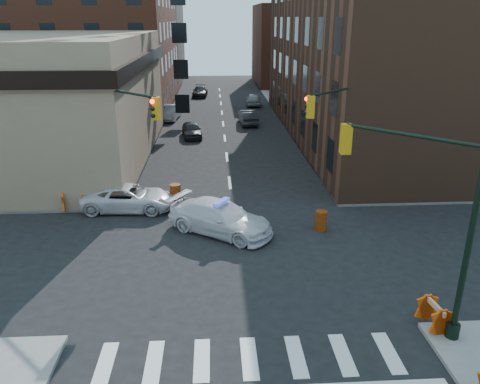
{
  "coord_description": "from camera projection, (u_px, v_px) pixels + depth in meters",
  "views": [
    {
      "loc": [
        -0.98,
        -18.77,
        10.12
      ],
      "look_at": [
        0.23,
        2.36,
        2.2
      ],
      "focal_mm": 35.0,
      "sensor_mm": 36.0,
      "label": 1
    }
  ],
  "objects": [
    {
      "name": "ground",
      "position": [
        238.0,
        256.0,
        21.15
      ],
      "size": [
        140.0,
        140.0,
        0.0
      ],
      "primitive_type": "plane",
      "color": "black",
      "rests_on": "ground"
    },
    {
      "name": "sidewalk_nw",
      "position": [
        10.0,
        116.0,
        50.5
      ],
      "size": [
        34.0,
        54.5,
        0.15
      ],
      "primitive_type": "cube",
      "color": "gray",
      "rests_on": "ground"
    },
    {
      "name": "sidewalk_ne",
      "position": [
        425.0,
        112.0,
        52.98
      ],
      "size": [
        34.0,
        54.5,
        0.15
      ],
      "primitive_type": "cube",
      "color": "gray",
      "rests_on": "ground"
    },
    {
      "name": "apartment_block",
      "position": [
        57.0,
        0.0,
        53.35
      ],
      "size": [
        25.0,
        25.0,
        24.0
      ],
      "primitive_type": "cube",
      "color": "brown",
      "rests_on": "ground"
    },
    {
      "name": "commercial_row_ne",
      "position": [
        374.0,
        56.0,
        40.43
      ],
      "size": [
        14.0,
        34.0,
        14.0
      ],
      "primitive_type": "cube",
      "color": "#513020",
      "rests_on": "ground"
    },
    {
      "name": "filler_nw",
      "position": [
        119.0,
        31.0,
        75.45
      ],
      "size": [
        20.0,
        18.0,
        16.0
      ],
      "primitive_type": "cube",
      "color": "brown",
      "rests_on": "ground"
    },
    {
      "name": "filler_ne",
      "position": [
        306.0,
        45.0,
        74.03
      ],
      "size": [
        16.0,
        16.0,
        12.0
      ],
      "primitive_type": "cube",
      "color": "brown",
      "rests_on": "ground"
    },
    {
      "name": "signal_pole_se",
      "position": [
        438.0,
        204.0,
        14.69
      ],
      "size": [
        5.4,
        5.27,
        8.0
      ],
      "rotation": [
        0.0,
        0.0,
        2.36
      ],
      "color": "black",
      "rests_on": "sidewalk_se"
    },
    {
      "name": "signal_pole_nw",
      "position": [
        120.0,
        136.0,
        24.3
      ],
      "size": [
        3.58,
        3.67,
        8.0
      ],
      "rotation": [
        0.0,
        0.0,
        -0.79
      ],
      "color": "black",
      "rests_on": "sidewalk_nw"
    },
    {
      "name": "signal_pole_ne",
      "position": [
        341.0,
        133.0,
        24.95
      ],
      "size": [
        3.67,
        3.58,
        8.0
      ],
      "rotation": [
        0.0,
        0.0,
        -2.36
      ],
      "color": "black",
      "rests_on": "sidewalk_ne"
    },
    {
      "name": "tree_ne_near",
      "position": [
        302.0,
        91.0,
        44.64
      ],
      "size": [
        3.0,
        3.0,
        4.85
      ],
      "color": "black",
      "rests_on": "sidewalk_ne"
    },
    {
      "name": "tree_ne_far",
      "position": [
        289.0,
        81.0,
        52.12
      ],
      "size": [
        3.0,
        3.0,
        4.85
      ],
      "color": "black",
      "rests_on": "sidewalk_ne"
    },
    {
      "name": "police_car",
      "position": [
        220.0,
        218.0,
        23.2
      ],
      "size": [
        5.78,
        4.88,
        1.59
      ],
      "primitive_type": "imported",
      "rotation": [
        0.0,
        0.0,
        0.98
      ],
      "color": "silver",
      "rests_on": "ground"
    },
    {
      "name": "pickup",
      "position": [
        128.0,
        198.0,
        26.01
      ],
      "size": [
        5.2,
        2.61,
        1.41
      ],
      "primitive_type": "imported",
      "rotation": [
        0.0,
        0.0,
        1.52
      ],
      "color": "silver",
      "rests_on": "ground"
    },
    {
      "name": "parked_car_wnear",
      "position": [
        192.0,
        130.0,
        41.87
      ],
      "size": [
        2.09,
        4.13,
        1.35
      ],
      "primitive_type": "imported",
      "rotation": [
        0.0,
        0.0,
        0.13
      ],
      "color": "black",
      "rests_on": "ground"
    },
    {
      "name": "parked_car_wfar",
      "position": [
        170.0,
        113.0,
        49.06
      ],
      "size": [
        2.14,
        4.73,
        1.51
      ],
      "primitive_type": "imported",
      "rotation": [
        0.0,
        0.0,
        -0.12
      ],
      "color": "gray",
      "rests_on": "ground"
    },
    {
      "name": "parked_car_wdeep",
      "position": [
        200.0,
        91.0,
        63.51
      ],
      "size": [
        2.12,
        4.8,
        1.37
      ],
      "primitive_type": "imported",
      "rotation": [
        0.0,
        0.0,
        -0.04
      ],
      "color": "black",
      "rests_on": "ground"
    },
    {
      "name": "parked_car_enear",
      "position": [
        248.0,
        117.0,
        46.9
      ],
      "size": [
        1.81,
        4.52,
        1.46
      ],
      "primitive_type": "imported",
      "rotation": [
        0.0,
        0.0,
        3.2
      ],
      "color": "black",
      "rests_on": "ground"
    },
    {
      "name": "parked_car_efar",
      "position": [
        253.0,
        99.0,
        57.07
      ],
      "size": [
        2.02,
        4.45,
        1.48
      ],
      "primitive_type": "imported",
      "rotation": [
        0.0,
        0.0,
        3.08
      ],
      "color": "#999DA2",
      "rests_on": "ground"
    },
    {
      "name": "pedestrian_a",
      "position": [
        126.0,
        172.0,
        29.19
      ],
      "size": [
        0.72,
        0.54,
        1.79
      ],
      "primitive_type": "imported",
      "rotation": [
        0.0,
        0.0,
        -0.18
      ],
      "color": "black",
      "rests_on": "sidewalk_nw"
    },
    {
      "name": "pedestrian_b",
      "position": [
        67.0,
        190.0,
        26.24
      ],
      "size": [
        1.06,
        1.01,
        1.73
      ],
      "primitive_type": "imported",
      "rotation": [
        0.0,
        0.0,
        0.59
      ],
      "color": "black",
      "rests_on": "sidewalk_nw"
    },
    {
      "name": "pedestrian_c",
      "position": [
        24.0,
        193.0,
        25.95
      ],
      "size": [
        0.91,
        0.97,
        1.61
      ],
      "primitive_type": "imported",
      "rotation": [
        0.0,
        0.0,
        0.86
      ],
      "color": "#1F252E",
      "rests_on": "sidewalk_nw"
    },
    {
      "name": "barrel_road",
      "position": [
        321.0,
        221.0,
        23.52
      ],
      "size": [
        0.66,
        0.66,
        1.04
      ],
      "primitive_type": "cylinder",
      "rotation": [
        0.0,
        0.0,
        0.15
      ],
      "color": "red",
      "rests_on": "ground"
    },
    {
      "name": "barrel_bank",
      "position": [
        175.0,
        193.0,
        27.08
      ],
      "size": [
        0.8,
        0.8,
        1.11
      ],
      "primitive_type": "cylinder",
      "rotation": [
        0.0,
        0.0,
        -0.36
      ],
      "color": "#D04B09",
      "rests_on": "ground"
    },
    {
      "name": "barricade_se_a",
      "position": [
        434.0,
        315.0,
        15.95
      ],
      "size": [
        0.74,
        1.27,
        0.91
      ],
      "primitive_type": null,
      "rotation": [
        0.0,
        0.0,
        1.69
      ],
      "color": "red",
      "rests_on": "sidewalk_se"
    },
    {
      "name": "barricade_nw_a",
      "position": [
        68.0,
        198.0,
        26.31
      ],
      "size": [
        1.23,
        0.76,
        0.86
      ],
      "primitive_type": null,
      "rotation": [
        0.0,
        0.0,
        0.17
      ],
      "color": "red",
      "rests_on": "sidewalk_nw"
    },
    {
      "name": "barricade_nw_b",
      "position": [
        73.0,
        200.0,
        25.77
      ],
      "size": [
        1.49,
        0.98,
        1.02
      ],
      "primitive_type": null,
      "rotation": [
        0.0,
        0.0,
        0.24
      ],
      "color": "#E4580A",
      "rests_on": "sidewalk_nw"
    }
  ]
}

